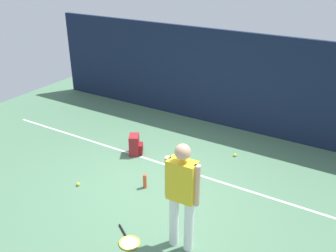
{
  "coord_description": "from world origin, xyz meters",
  "views": [
    {
      "loc": [
        3.25,
        -4.97,
        3.98
      ],
      "look_at": [
        0.0,
        0.4,
        1.0
      ],
      "focal_mm": 39.93,
      "sensor_mm": 36.0,
      "label": 1
    }
  ],
  "objects": [
    {
      "name": "tennis_racket",
      "position": [
        0.51,
        -1.58,
        0.01
      ],
      "size": [
        0.61,
        0.48,
        0.03
      ],
      "rotation": [
        0.0,
        0.0,
        5.71
      ],
      "color": "black",
      "rests_on": "ground"
    },
    {
      "name": "back_fence",
      "position": [
        0.0,
        3.0,
        1.17
      ],
      "size": [
        10.0,
        0.1,
        2.33
      ],
      "primitive_type": "cube",
      "color": "#141E38",
      "rests_on": "ground"
    },
    {
      "name": "tennis_player",
      "position": [
        1.22,
        -1.24,
        0.97
      ],
      "size": [
        0.53,
        0.23,
        1.7
      ],
      "rotation": [
        0.0,
        0.0,
        0.04
      ],
      "color": "white",
      "rests_on": "ground"
    },
    {
      "name": "backpack",
      "position": [
        -0.97,
        0.65,
        0.21
      ],
      "size": [
        0.37,
        0.37,
        0.44
      ],
      "rotation": [
        0.0,
        0.0,
        2.1
      ],
      "color": "maroon",
      "rests_on": "ground"
    },
    {
      "name": "tennis_ball_by_fence",
      "position": [
        -1.18,
        -0.88,
        0.03
      ],
      "size": [
        0.07,
        0.07,
        0.07
      ],
      "primitive_type": "sphere",
      "color": "#CCE033",
      "rests_on": "ground"
    },
    {
      "name": "court_line",
      "position": [
        0.0,
        0.6,
        0.0
      ],
      "size": [
        9.0,
        0.05,
        0.0
      ],
      "primitive_type": "cube",
      "color": "white",
      "rests_on": "ground"
    },
    {
      "name": "tennis_ball_near_player",
      "position": [
        0.9,
        1.65,
        0.03
      ],
      "size": [
        0.07,
        0.07,
        0.07
      ],
      "primitive_type": "sphere",
      "color": "#CCE033",
      "rests_on": "ground"
    },
    {
      "name": "ground_plane",
      "position": [
        0.0,
        0.0,
        0.0
      ],
      "size": [
        12.0,
        12.0,
        0.0
      ],
      "primitive_type": "plane",
      "color": "#4C7556"
    },
    {
      "name": "water_bottle",
      "position": [
        -0.08,
        -0.28,
        0.14
      ],
      "size": [
        0.07,
        0.07,
        0.27
      ],
      "primitive_type": "cylinder",
      "color": "#D84C26",
      "rests_on": "ground"
    }
  ]
}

